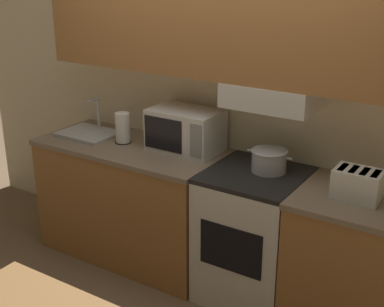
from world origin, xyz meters
The scene contains 10 objects.
ground_plane centered at (0.00, 0.00, 0.00)m, with size 16.00×16.00×0.00m, color #7F664C.
wall_back centered at (0.01, -0.06, 1.51)m, with size 5.16×0.38×2.55m.
lower_counter_main centered at (-0.66, -0.33, 0.46)m, with size 1.45×0.68×0.92m.
lower_counter_right_stub centered at (1.05, -0.33, 0.46)m, with size 0.68×0.68×0.92m.
stove_range centered at (0.38, -0.33, 0.46)m, with size 0.63×0.66×0.92m.
cooking_pot centered at (0.44, -0.25, 1.00)m, with size 0.32×0.24×0.15m.
microwave centered at (-0.25, -0.20, 1.07)m, with size 0.51×0.34×0.30m.
toaster centered at (1.05, -0.35, 1.01)m, with size 0.28×0.20×0.18m.
sink_basin centered at (-1.08, -0.33, 0.94)m, with size 0.44×0.34×0.28m.
paper_towel_roll centered at (-0.74, -0.32, 1.04)m, with size 0.13×0.13×0.23m.
Camera 1 is at (1.77, -3.27, 2.26)m, focal length 50.00 mm.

